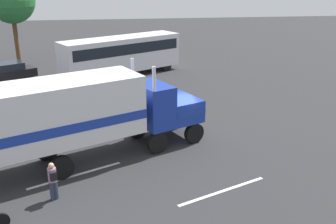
% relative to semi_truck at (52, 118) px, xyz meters
% --- Properties ---
extents(ground_plane, '(120.00, 120.00, 0.00)m').
position_rel_semi_truck_xyz_m(ground_plane, '(5.91, 2.67, -2.52)').
color(ground_plane, '#2D2D30').
extents(lane_stripe_near, '(4.03, 2.06, 0.01)m').
position_rel_semi_truck_xyz_m(lane_stripe_near, '(0.93, -0.83, -2.52)').
color(lane_stripe_near, silver).
rests_on(lane_stripe_near, ground_plane).
extents(lane_stripe_mid, '(4.13, 1.82, 0.01)m').
position_rel_semi_truck_xyz_m(lane_stripe_mid, '(7.16, -3.06, -2.52)').
color(lane_stripe_mid, silver).
rests_on(lane_stripe_mid, ground_plane).
extents(semi_truck, '(13.90, 8.23, 4.50)m').
position_rel_semi_truck_xyz_m(semi_truck, '(0.00, 0.00, 0.00)').
color(semi_truck, '#193399').
rests_on(semi_truck, ground_plane).
extents(person_bystander, '(0.40, 0.48, 1.63)m').
position_rel_semi_truck_xyz_m(person_bystander, '(0.26, -2.71, -1.63)').
color(person_bystander, '#2D3347').
rests_on(person_bystander, ground_plane).
extents(parked_bus, '(10.80, 7.70, 3.40)m').
position_rel_semi_truck_xyz_m(parked_bus, '(3.52, 17.11, -0.46)').
color(parked_bus, silver).
rests_on(parked_bus, ground_plane).
extents(parked_car, '(4.71, 3.75, 1.57)m').
position_rel_semi_truck_xyz_m(parked_car, '(-6.04, 16.44, -1.72)').
color(parked_car, black).
rests_on(parked_car, ground_plane).
extents(tree_left, '(4.59, 4.59, 8.47)m').
position_rel_semi_truck_xyz_m(tree_left, '(-6.92, 24.18, 3.61)').
color(tree_left, brown).
rests_on(tree_left, ground_plane).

